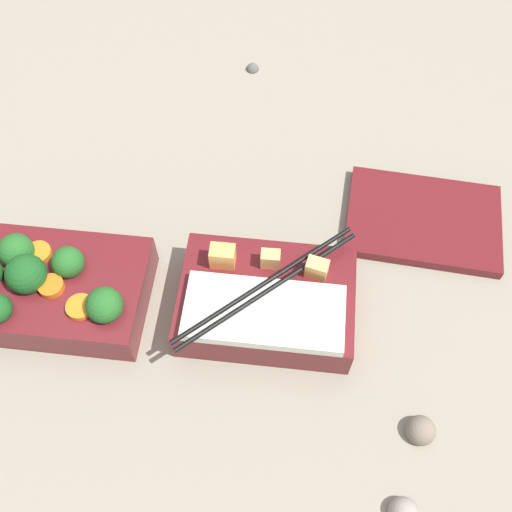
{
  "coord_description": "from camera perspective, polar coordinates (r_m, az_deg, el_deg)",
  "views": [
    {
      "loc": [
        0.15,
        -0.29,
        0.6
      ],
      "look_at": [
        0.11,
        0.05,
        0.05
      ],
      "focal_mm": 42.0,
      "sensor_mm": 36.0,
      "label": 1
    }
  ],
  "objects": [
    {
      "name": "pebble_1",
      "position": [
        0.91,
        -0.33,
        17.56
      ],
      "size": [
        0.02,
        0.02,
        0.02
      ],
      "primitive_type": "sphere",
      "color": "#595651",
      "rests_on": "ground_plane"
    },
    {
      "name": "ground_plane",
      "position": [
        0.68,
        -9.91,
        -4.51
      ],
      "size": [
        3.0,
        3.0,
        0.0
      ],
      "primitive_type": "plane",
      "color": "gray"
    },
    {
      "name": "bento_tray_rice",
      "position": [
        0.64,
        0.98,
        -4.39
      ],
      "size": [
        0.19,
        0.16,
        0.07
      ],
      "color": "maroon",
      "rests_on": "ground_plane"
    },
    {
      "name": "bento_lid",
      "position": [
        0.75,
        15.63,
        3.3
      ],
      "size": [
        0.19,
        0.14,
        0.01
      ],
      "primitive_type": "cube",
      "rotation": [
        0.0,
        0.0,
        -0.07
      ],
      "color": "maroon",
      "rests_on": "ground_plane"
    },
    {
      "name": "pebble_0",
      "position": [
        0.62,
        13.86,
        -22.62
      ],
      "size": [
        0.03,
        0.03,
        0.03
      ],
      "primitive_type": "sphere",
      "color": "gray",
      "rests_on": "ground_plane"
    },
    {
      "name": "pebble_3",
      "position": [
        0.64,
        15.39,
        -15.72
      ],
      "size": [
        0.03,
        0.03,
        0.03
      ],
      "primitive_type": "sphere",
      "color": "#7A6B5B",
      "rests_on": "ground_plane"
    },
    {
      "name": "bento_tray_vegetable",
      "position": [
        0.68,
        -18.48,
        -2.86
      ],
      "size": [
        0.19,
        0.13,
        0.08
      ],
      "color": "maroon",
      "rests_on": "ground_plane"
    }
  ]
}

